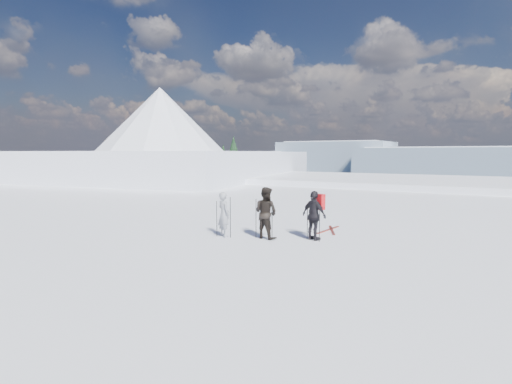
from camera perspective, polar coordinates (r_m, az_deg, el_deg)
lake_basin at (r=40.11m, az=23.51°, el=-8.34°), size 820.00×820.00×71.62m
near_ridge at (r=49.46m, az=-8.64°, el=-1.81°), size 31.37×35.68×25.62m
skier_grey at (r=13.60m, az=-4.62°, el=-3.21°), size 0.66×0.58×1.53m
skier_dark at (r=13.27m, az=1.41°, el=-2.99°), size 0.93×0.78×1.72m
skier_pack at (r=13.13m, az=8.30°, el=-3.36°), size 1.03×0.69×1.62m
backpack at (r=13.19m, az=9.09°, el=1.34°), size 0.39×0.30×0.51m
ski_poles at (r=13.25m, az=1.29°, el=-4.03°), size 3.35×1.11×1.37m
skis_loose at (r=15.02m, az=10.53°, el=-5.35°), size 0.78×1.70×0.03m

